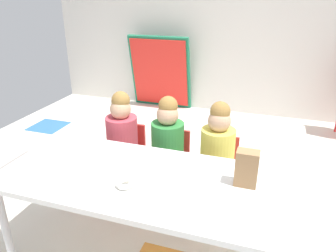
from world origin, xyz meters
name	(u,v)px	position (x,y,z in m)	size (l,w,h in m)	color
ground_plane	(196,197)	(-0.01, -0.01, -0.01)	(5.56, 4.58, 0.02)	silver
back_wall	(242,16)	(0.00, 2.29, 1.34)	(5.56, 0.10, 2.68)	beige
craft_table	(158,186)	(-0.08, -0.77, 0.56)	(2.00, 0.81, 0.60)	white
seated_child_near_camera	(122,134)	(-0.63, -0.14, 0.55)	(0.32, 0.32, 0.92)	red
seated_child_middle_seat	(168,141)	(-0.23, -0.14, 0.55)	(0.32, 0.31, 0.92)	red
seated_child_far_right	(218,148)	(0.17, -0.14, 0.55)	(0.34, 0.34, 0.92)	red
folded_activity_table	(160,73)	(-1.10, 2.09, 0.54)	(0.90, 0.29, 1.09)	#19724C
paper_bag_brown	(247,168)	(0.43, -0.66, 0.71)	(0.13, 0.09, 0.22)	#9E754C
paper_plate_near_edge	(125,187)	(-0.23, -0.91, 0.61)	(0.18, 0.18, 0.01)	white
paper_plate_center_table	(59,165)	(-0.75, -0.82, 0.61)	(0.18, 0.18, 0.01)	white
donut_powdered_on_plate	(125,184)	(-0.23, -0.91, 0.63)	(0.11, 0.11, 0.03)	white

